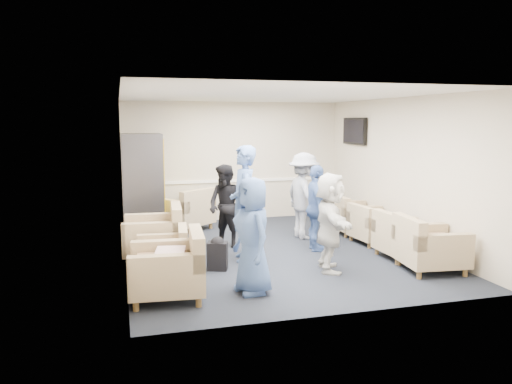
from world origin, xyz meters
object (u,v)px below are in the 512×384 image
object	(u,v)px
armchair_right_midfar	(372,227)
armchair_right_far	(351,217)
armchair_left_far	(157,236)
person_back_right	(304,196)
person_mid_left	(244,203)
armchair_corner	(187,212)
person_front_left	(252,236)
vending_machine	(143,183)
person_front_right	(330,222)
armchair_left_mid	(166,255)
person_mid_right	(316,208)
armchair_right_near	(427,248)
person_back_left	(226,206)
armchair_left_near	(172,270)
armchair_right_midnear	(403,239)

from	to	relation	value
armchair_right_midfar	armchair_right_far	world-z (taller)	armchair_right_far
armchair_left_far	person_back_right	distance (m)	2.98
armchair_right_far	person_mid_left	bearing A→B (deg)	117.27
armchair_corner	person_front_left	world-z (taller)	person_front_left
armchair_left_far	vending_machine	size ratio (longest dim) A/B	0.50
armchair_right_far	person_front_right	size ratio (longest dim) A/B	0.55
armchair_left_mid	person_mid_right	size ratio (longest dim) A/B	0.55
person_back_right	armchair_right_near	bearing A→B (deg)	-164.50
person_mid_right	person_front_right	size ratio (longest dim) A/B	1.01
armchair_right_midfar	armchair_right_far	xyz separation A→B (m)	(-0.00, 0.87, 0.02)
armchair_left_mid	person_back_left	distance (m)	1.91
armchair_right_near	person_mid_left	world-z (taller)	person_mid_left
armchair_right_midfar	person_mid_right	world-z (taller)	person_mid_right
armchair_left_near	armchair_left_far	distance (m)	1.98
armchair_right_midfar	armchair_right_far	bearing A→B (deg)	-4.51
armchair_left_near	armchair_right_midfar	xyz separation A→B (m)	(3.92, 1.95, -0.06)
person_mid_left	person_front_right	world-z (taller)	person_mid_left
armchair_right_midnear	armchair_right_midfar	distance (m)	1.07
armchair_right_midnear	person_mid_right	bearing A→B (deg)	52.39
armchair_right_near	armchair_right_midnear	distance (m)	0.72
armchair_right_near	vending_machine	bearing A→B (deg)	52.03
armchair_right_near	armchair_corner	distance (m)	4.99
armchair_right_near	person_back_right	xyz separation A→B (m)	(-1.05, 2.51, 0.48)
armchair_right_midfar	person_mid_left	distance (m)	2.71
armchair_left_far	person_back_right	xyz separation A→B (m)	(2.86, 0.69, 0.46)
armchair_right_midnear	armchair_right_far	bearing A→B (deg)	-1.99
vending_machine	person_mid_right	bearing A→B (deg)	-39.36
person_mid_left	armchair_corner	bearing A→B (deg)	-160.73
person_front_left	person_mid_right	world-z (taller)	person_front_left
armchair_left_mid	armchair_right_midnear	world-z (taller)	armchair_right_midnear
armchair_left_near	armchair_right_far	size ratio (longest dim) A/B	1.21
armchair_right_near	armchair_right_far	bearing A→B (deg)	5.36
armchair_right_near	armchair_right_midfar	xyz separation A→B (m)	(0.05, 1.79, -0.05)
armchair_left_mid	person_back_left	world-z (taller)	person_back_left
person_front_left	armchair_left_mid	bearing A→B (deg)	-146.27
armchair_right_near	person_front_right	world-z (taller)	person_front_right
armchair_corner	vending_machine	world-z (taller)	vending_machine
armchair_right_near	armchair_corner	size ratio (longest dim) A/B	0.76
person_mid_left	armchair_right_midnear	bearing A→B (deg)	83.31
person_front_left	person_back_left	world-z (taller)	person_front_left
armchair_left_near	person_back_left	world-z (taller)	person_back_left
vending_machine	person_front_right	world-z (taller)	vending_machine
armchair_left_near	person_front_right	distance (m)	2.54
armchair_right_far	person_front_right	xyz separation A→B (m)	(-1.47, -2.25, 0.42)
armchair_right_midfar	person_mid_left	xyz separation A→B (m)	(-2.60, -0.46, 0.63)
person_mid_left	person_front_right	xyz separation A→B (m)	(1.12, -0.92, -0.19)
person_back_left	person_front_right	world-z (taller)	person_front_right
person_front_left	person_mid_right	size ratio (longest dim) A/B	1.02
armchair_right_midnear	person_back_right	xyz separation A→B (m)	(-1.08, 1.79, 0.50)
person_mid_right	person_front_right	distance (m)	1.21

